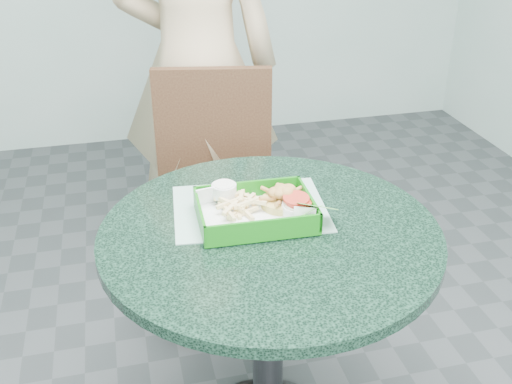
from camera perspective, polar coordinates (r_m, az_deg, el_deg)
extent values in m
cylinder|color=#2E2F32|center=(1.74, 1.19, -14.42)|extent=(0.09, 0.09, 0.70)
cylinder|color=#1D2B21|center=(1.53, 1.32, -4.58)|extent=(0.86, 0.86, 0.03)
cube|color=#3E2318|center=(2.23, -2.96, -1.63)|extent=(0.44, 0.44, 0.04)
cube|color=#3E2318|center=(2.30, -4.09, 6.22)|extent=(0.44, 0.04, 0.46)
cube|color=#3E2318|center=(2.19, -6.80, -10.00)|extent=(0.04, 0.04, 0.43)
cube|color=#3E2318|center=(2.25, 2.98, -8.61)|extent=(0.04, 0.04, 0.43)
cube|color=#3E2318|center=(2.50, -7.99, -4.69)|extent=(0.04, 0.04, 0.43)
cube|color=#3E2318|center=(2.55, 0.55, -3.62)|extent=(0.04, 0.04, 0.43)
imported|color=#CDAF86|center=(2.37, -5.86, 15.71)|extent=(0.87, 0.69, 2.10)
cube|color=#8DB9AA|center=(1.60, -0.59, -2.19)|extent=(0.43, 0.34, 0.00)
cube|color=#106C10|center=(1.55, -0.07, -3.15)|extent=(0.29, 0.21, 0.01)
cube|color=white|center=(1.54, -0.07, -2.96)|extent=(0.28, 0.20, 0.00)
cube|color=#106C10|center=(1.62, -0.94, -0.43)|extent=(0.29, 0.01, 0.05)
cube|color=#106C10|center=(1.45, 0.90, -4.23)|extent=(0.29, 0.01, 0.05)
cube|color=#106C10|center=(1.57, 4.98, -1.58)|extent=(0.01, 0.21, 0.05)
cube|color=#106C10|center=(1.51, -5.33, -2.87)|extent=(0.01, 0.21, 0.05)
cylinder|color=tan|center=(1.58, 2.40, -1.60)|extent=(0.11, 0.11, 0.02)
cylinder|color=silver|center=(1.59, -3.13, -0.51)|extent=(0.07, 0.07, 0.03)
cylinder|color=white|center=(1.58, -3.15, 0.08)|extent=(0.06, 0.06, 0.00)
cylinder|color=white|center=(1.55, 3.95, -2.22)|extent=(0.08, 0.08, 0.03)
torus|color=beige|center=(1.54, 3.97, -1.66)|extent=(0.08, 0.08, 0.01)
cylinder|color=red|center=(1.53, 3.98, -1.37)|extent=(0.07, 0.07, 0.01)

